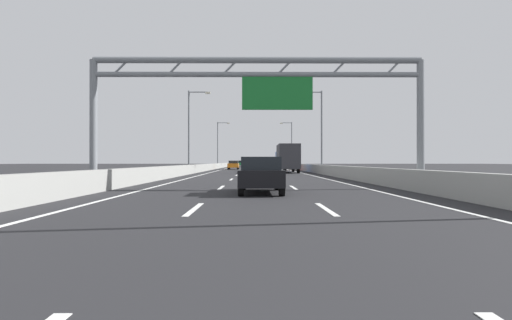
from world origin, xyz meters
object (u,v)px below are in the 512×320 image
black_car (261,175)px  silver_car (255,164)px  green_car (241,163)px  orange_car (233,165)px  sign_gantry (260,88)px  white_car (276,165)px  box_truck (287,158)px  streetlamp_left_far (219,142)px  streetlamp_right_mid (320,126)px  streetlamp_left_mid (191,126)px  streetlamp_right_far (291,142)px  red_car (279,165)px  blue_car (255,166)px

black_car → silver_car: silver_car is taller
green_car → orange_car: 39.79m
sign_gantry → white_car: size_ratio=3.48×
white_car → green_car: bearing=101.4°
green_car → box_truck: (7.30, -58.86, 0.97)m
orange_car → box_truck: (7.27, -19.06, 1.01)m
silver_car → streetlamp_left_far: bearing=-137.9°
streetlamp_right_mid → black_car: streetlamp_right_mid is taller
silver_car → streetlamp_right_mid: bearing=-80.4°
box_truck → green_car: bearing=97.1°
streetlamp_left_mid → silver_car: (7.53, 43.66, -4.65)m
streetlamp_right_far → green_car: size_ratio=2.12×
red_car → streetlamp_left_far: bearing=112.8°
sign_gantry → red_car: sign_gantry is taller
streetlamp_left_mid → red_car: size_ratio=2.04×
streetlamp_left_mid → streetlamp_right_mid: same height
streetlamp_left_far → box_truck: 38.34m
black_car → white_car: bearing=86.2°
green_car → red_car: 48.70m
orange_car → red_car: (6.95, -8.40, -0.01)m
streetlamp_left_far → silver_car: bearing=42.1°
green_car → black_car: green_car is taller
streetlamp_left_far → streetlamp_right_far: (14.93, 0.00, 0.00)m
silver_car → sign_gantry: bearing=-90.0°
green_car → blue_car: (3.49, -50.32, -0.04)m
sign_gantry → blue_car: bearing=90.3°
sign_gantry → streetlamp_right_far: size_ratio=1.70×
blue_car → white_car: bearing=75.9°
red_car → orange_car: bearing=129.6°
streetlamp_right_mid → white_car: size_ratio=2.05×
streetlamp_right_far → red_car: size_ratio=2.04×
orange_car → box_truck: box_truck is taller
sign_gantry → red_car: (3.29, 38.11, -4.10)m
black_car → streetlamp_right_mid: bearing=76.1°
silver_car → black_car: bearing=-90.0°
streetlamp_right_far → box_truck: 36.86m
streetlamp_left_far → green_car: streetlamp_left_far is taller
white_car → streetlamp_right_far: bearing=73.7°
streetlamp_right_far → silver_car: size_ratio=2.22×
streetlamp_left_mid → black_car: bearing=-75.7°
streetlamp_right_far → black_car: (-7.35, -66.61, -4.64)m
streetlamp_right_mid → box_truck: streetlamp_right_mid is taller
streetlamp_left_mid → red_car: (10.88, 11.02, -4.66)m
sign_gantry → streetlamp_right_far: (7.34, 63.93, 0.56)m
streetlamp_right_mid → black_car: (-7.35, -29.77, -4.64)m
white_car → blue_car: bearing=-104.1°
silver_car → white_car: silver_car is taller
black_car → red_car: bearing=85.4°
orange_car → streetlamp_left_mid: bearing=-101.4°
silver_car → orange_car: bearing=-98.4°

